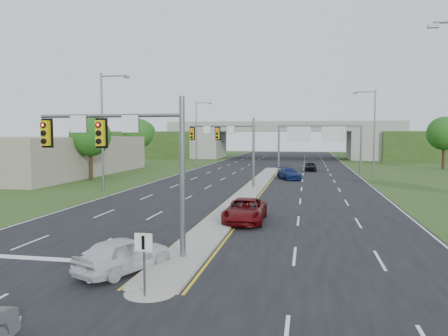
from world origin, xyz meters
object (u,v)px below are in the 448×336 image
keep_right_sign (144,254)px  overpass (283,142)px  car_far_c (311,166)px  sign_gantry (318,135)px  signal_mast_near (131,150)px  car_far_a (245,210)px  car_far_b (289,174)px  car_white (124,254)px  signal_mast_far (231,141)px

keep_right_sign → overpass: bearing=90.0°
car_far_c → overpass: bearing=98.3°
keep_right_sign → sign_gantry: size_ratio=0.19×
signal_mast_near → car_far_c: signal_mast_near is taller
keep_right_sign → car_far_c: size_ratio=0.55×
car_far_a → car_far_c: bearing=83.1°
overpass → keep_right_sign: bearing=-90.0°
car_far_a → sign_gantry: bearing=81.3°
signal_mast_near → overpass: overpass is taller
overpass → signal_mast_near: bearing=-91.6°
keep_right_sign → overpass: (0.00, 84.53, 2.04)m
sign_gantry → overpass: (-6.68, 35.08, -1.69)m
car_far_b → signal_mast_near: bearing=-119.7°
overpass → car_white: size_ratio=19.43×
keep_right_sign → car_far_c: 52.10m
signal_mast_near → overpass: (2.26, 80.07, -1.17)m
overpass → sign_gantry: bearing=-79.2°
sign_gantry → signal_mast_near: bearing=-101.2°
sign_gantry → car_far_a: size_ratio=2.27×
overpass → car_far_b: overpass is taller
overpass → car_far_c: size_ratio=20.04×
sign_gantry → car_far_c: sign_gantry is taller
car_far_a → signal_mast_near: bearing=-114.2°
car_far_b → car_far_c: size_ratio=1.17×
sign_gantry → car_far_a: 37.03m
keep_right_sign → overpass: overpass is taller
overpass → car_far_b: size_ratio=17.05×
signal_mast_near → car_white: 4.46m
sign_gantry → car_far_a: (-5.18, -36.38, -4.51)m
signal_mast_near → keep_right_sign: 5.94m
keep_right_sign → sign_gantry: (6.68, 49.45, 3.72)m
signal_mast_near → car_far_c: 48.16m
signal_mast_near → car_white: (0.43, -1.93, -4.00)m
keep_right_sign → car_far_b: size_ratio=0.47×
car_white → signal_mast_near: bearing=-53.9°
signal_mast_near → overpass: bearing=88.4°
keep_right_sign → overpass: size_ratio=0.03×
signal_mast_far → keep_right_sign: signal_mast_far is taller
sign_gantry → car_white: sign_gantry is taller
car_far_a → car_far_c: 38.94m
car_white → car_far_a: size_ratio=0.81×
car_white → car_far_a: 11.05m
keep_right_sign → car_far_a: bearing=83.5°
signal_mast_far → car_far_a: bearing=-77.1°
signal_mast_near → keep_right_sign: size_ratio=3.18×
signal_mast_far → sign_gantry: 21.91m
signal_mast_far → car_far_b: size_ratio=1.49×
keep_right_sign → car_white: (-1.83, 2.53, -0.80)m
car_far_c → car_far_a: bearing=-97.8°
overpass → car_far_c: (5.73, -32.75, -2.85)m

